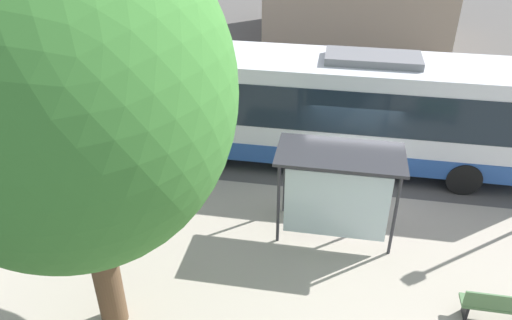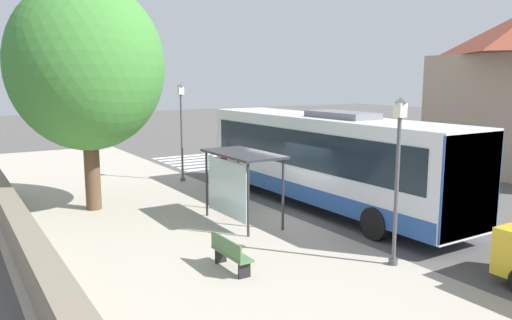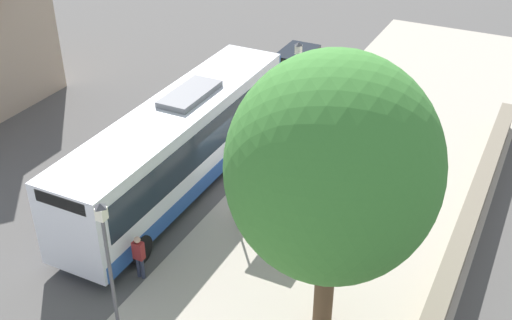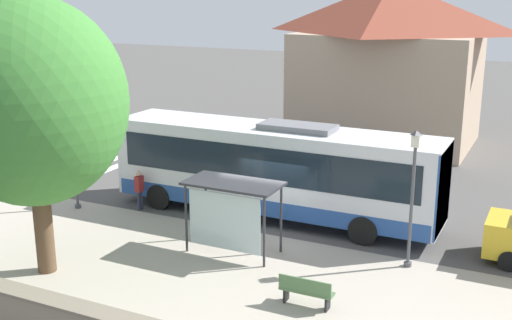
# 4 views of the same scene
# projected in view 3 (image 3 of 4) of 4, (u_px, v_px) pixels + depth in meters

# --- Properties ---
(ground_plane) EXTENTS (120.00, 120.00, 0.00)m
(ground_plane) POSITION_uv_depth(u_px,v_px,m) (230.00, 191.00, 24.31)
(ground_plane) COLOR #514F4C
(ground_plane) RESTS_ON ground
(sidewalk_plaza) EXTENTS (9.00, 44.00, 0.02)m
(sidewalk_plaza) POSITION_uv_depth(u_px,v_px,m) (342.00, 223.00, 22.59)
(sidewalk_plaza) COLOR #ADA393
(sidewalk_plaza) RESTS_ON ground
(stone_wall) EXTENTS (0.60, 20.00, 1.15)m
(stone_wall) POSITION_uv_depth(u_px,v_px,m) (462.00, 242.00, 20.74)
(stone_wall) COLOR gray
(stone_wall) RESTS_ON ground
(bus) EXTENTS (2.60, 12.36, 3.64)m
(bus) POSITION_uv_depth(u_px,v_px,m) (179.00, 144.00, 23.60)
(bus) COLOR silver
(bus) RESTS_ON ground
(bus_shelter) EXTENTS (1.58, 3.08, 2.39)m
(bus_shelter) POSITION_uv_depth(u_px,v_px,m) (274.00, 163.00, 22.27)
(bus_shelter) COLOR #2D2D33
(bus_shelter) RESTS_ON ground
(pedestrian) EXTENTS (0.34, 0.22, 1.58)m
(pedestrian) POSITION_uv_depth(u_px,v_px,m) (139.00, 254.00, 19.70)
(pedestrian) COLOR #2D3347
(pedestrian) RESTS_ON ground
(bench) EXTENTS (0.40, 1.50, 0.88)m
(bench) POSITION_uv_depth(u_px,v_px,m) (365.00, 168.00, 24.84)
(bench) COLOR #4C7247
(bench) RESTS_ON ground
(street_lamp_near) EXTENTS (0.28, 0.28, 4.32)m
(street_lamp_near) POSITION_uv_depth(u_px,v_px,m) (297.00, 82.00, 26.65)
(street_lamp_near) COLOR #4C4C51
(street_lamp_near) RESTS_ON ground
(street_lamp_far) EXTENTS (0.28, 0.28, 4.56)m
(street_lamp_far) POSITION_uv_depth(u_px,v_px,m) (109.00, 262.00, 16.66)
(street_lamp_far) COLOR #4C4C51
(street_lamp_far) RESTS_ON ground
(shade_tree) EXTENTS (5.45, 5.45, 8.23)m
(shade_tree) POSITION_uv_depth(u_px,v_px,m) (333.00, 169.00, 15.82)
(shade_tree) COLOR brown
(shade_tree) RESTS_ON ground
(parked_car_behind_bus) EXTENTS (1.92, 4.63, 2.07)m
(parked_car_behind_bus) POSITION_uv_depth(u_px,v_px,m) (296.00, 71.00, 31.52)
(parked_car_behind_bus) COLOR gold
(parked_car_behind_bus) RESTS_ON ground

